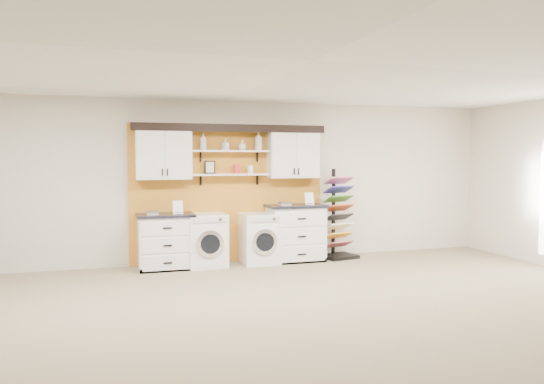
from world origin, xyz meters
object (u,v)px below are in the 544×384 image
object	(u,v)px
base_cabinet_left	(166,241)
dryer	(259,238)
sample_rack	(338,229)
base_cabinet_right	(296,233)
washer	(206,240)

from	to	relation	value
base_cabinet_left	dryer	size ratio (longest dim) A/B	1.07
sample_rack	base_cabinet_right	bearing A→B (deg)	170.27
washer	base_cabinet_right	bearing A→B (deg)	0.12
base_cabinet_left	base_cabinet_right	size ratio (longest dim) A/B	0.91
washer	dryer	world-z (taller)	washer
base_cabinet_left	base_cabinet_right	world-z (taller)	base_cabinet_right
washer	base_cabinet_left	bearing A→B (deg)	179.71
base_cabinet_left	base_cabinet_right	distance (m)	2.26
base_cabinet_left	base_cabinet_right	xyz separation A→B (m)	(2.26, -0.00, 0.04)
dryer	washer	bearing A→B (deg)	180.00
base_cabinet_left	sample_rack	distance (m)	3.09
base_cabinet_right	washer	distance (m)	1.59
base_cabinet_right	dryer	world-z (taller)	base_cabinet_right
dryer	sample_rack	distance (m)	1.50
base_cabinet_right	dryer	distance (m)	0.67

